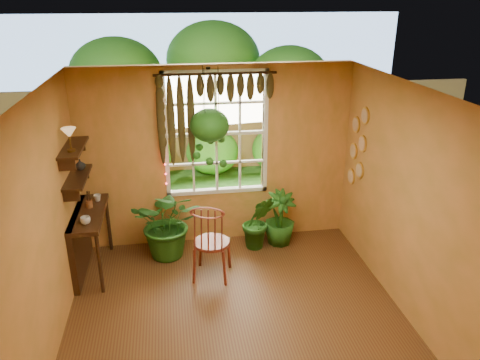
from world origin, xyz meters
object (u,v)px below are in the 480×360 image
(windsor_chair, at_px, (211,253))
(potted_plant_left, at_px, (169,222))
(hanging_basket, at_px, (210,128))
(counter_ledge, at_px, (83,236))
(potted_plant_mid, at_px, (258,222))

(windsor_chair, xyz_separation_m, potted_plant_left, (-0.54, 0.66, 0.16))
(windsor_chair, bearing_deg, hanging_basket, 99.81)
(counter_ledge, height_order, potted_plant_mid, counter_ledge)
(potted_plant_mid, relative_size, hanging_basket, 0.61)
(counter_ledge, distance_m, hanging_basket, 2.26)
(windsor_chair, height_order, hanging_basket, hanging_basket)
(potted_plant_mid, distance_m, hanging_basket, 1.59)
(counter_ledge, bearing_deg, potted_plant_left, 11.74)
(counter_ledge, bearing_deg, hanging_basket, 13.52)
(windsor_chair, relative_size, potted_plant_mid, 1.52)
(potted_plant_left, bearing_deg, hanging_basket, 16.66)
(potted_plant_left, distance_m, potted_plant_mid, 1.32)
(counter_ledge, distance_m, potted_plant_left, 1.18)
(counter_ledge, relative_size, potted_plant_left, 1.11)
(windsor_chair, distance_m, potted_plant_mid, 1.03)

